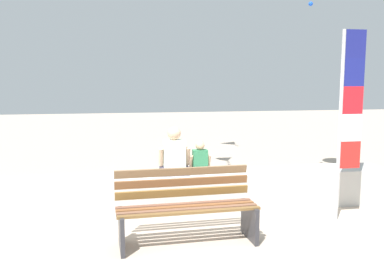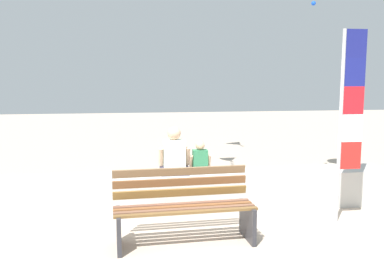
{
  "view_description": "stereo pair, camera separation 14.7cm",
  "coord_description": "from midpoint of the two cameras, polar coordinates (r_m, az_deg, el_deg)",
  "views": [
    {
      "loc": [
        -1.17,
        -4.83,
        2.0
      ],
      "look_at": [
        -0.07,
        1.34,
        1.16
      ],
      "focal_mm": 39.17,
      "sensor_mm": 36.0,
      "label": 1
    },
    {
      "loc": [
        -1.03,
        -4.85,
        2.0
      ],
      "look_at": [
        -0.07,
        1.34,
        1.16
      ],
      "focal_mm": 39.17,
      "sensor_mm": 36.0,
      "label": 2
    }
  ],
  "objects": [
    {
      "name": "ground_plane",
      "position": [
        5.35,
        3.85,
        -14.35
      ],
      "size": [
        40.0,
        40.0,
        0.0
      ],
      "primitive_type": "plane",
      "color": "#B6A390"
    },
    {
      "name": "seawall_ledge",
      "position": [
        6.5,
        1.27,
        -7.71
      ],
      "size": [
        6.17,
        0.65,
        0.56
      ],
      "primitive_type": "cube",
      "color": "beige",
      "rests_on": "ground"
    },
    {
      "name": "park_bench",
      "position": [
        5.21,
        -0.31,
        -10.01
      ],
      "size": [
        1.73,
        0.68,
        0.88
      ],
      "color": "brown",
      "rests_on": "ground"
    },
    {
      "name": "person_adult",
      "position": [
        6.35,
        -1.77,
        -2.88
      ],
      "size": [
        0.47,
        0.35,
        0.72
      ],
      "color": "#393548",
      "rests_on": "seawall_ledge"
    },
    {
      "name": "person_child",
      "position": [
        6.42,
        1.77,
        -3.55
      ],
      "size": [
        0.32,
        0.24,
        0.5
      ],
      "color": "#35364F",
      "rests_on": "seawall_ledge"
    },
    {
      "name": "flag_banner",
      "position": [
        6.17,
        21.11,
        2.9
      ],
      "size": [
        0.35,
        0.05,
        2.66
      ],
      "color": "#B7B7BC",
      "rests_on": "ground"
    }
  ]
}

